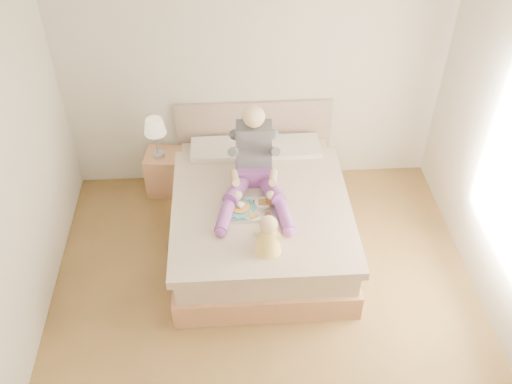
{
  "coord_description": "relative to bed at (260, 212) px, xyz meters",
  "views": [
    {
      "loc": [
        -0.29,
        -3.12,
        4.24
      ],
      "look_at": [
        -0.05,
        0.91,
        0.74
      ],
      "focal_mm": 40.0,
      "sensor_mm": 36.0,
      "label": 1
    }
  ],
  "objects": [
    {
      "name": "bed",
      "position": [
        0.0,
        0.0,
        0.0
      ],
      "size": [
        1.7,
        2.18,
        1.0
      ],
      "color": "#AB754F",
      "rests_on": "ground"
    },
    {
      "name": "baby",
      "position": [
        0.02,
        -0.79,
        0.45
      ],
      "size": [
        0.26,
        0.35,
        0.39
      ],
      "rotation": [
        0.0,
        0.0,
        -0.17
      ],
      "color": "#FFD650",
      "rests_on": "bed"
    },
    {
      "name": "adult",
      "position": [
        -0.05,
        0.06,
        0.54
      ],
      "size": [
        0.72,
        1.03,
        0.85
      ],
      "rotation": [
        0.0,
        0.0,
        -0.05
      ],
      "color": "#703585",
      "rests_on": "bed"
    },
    {
      "name": "nightstand",
      "position": [
        -1.0,
        0.8,
        -0.07
      ],
      "size": [
        0.44,
        0.4,
        0.5
      ],
      "rotation": [
        0.0,
        0.0,
        -0.09
      ],
      "color": "#AB754F",
      "rests_on": "ground"
    },
    {
      "name": "tray",
      "position": [
        -0.11,
        -0.27,
        0.32
      ],
      "size": [
        0.46,
        0.37,
        0.13
      ],
      "rotation": [
        0.0,
        0.0,
        -0.0
      ],
      "color": "silver",
      "rests_on": "bed"
    },
    {
      "name": "lamp",
      "position": [
        -1.05,
        0.77,
        0.54
      ],
      "size": [
        0.23,
        0.23,
        0.47
      ],
      "color": "silver",
      "rests_on": "nightstand"
    },
    {
      "name": "room",
      "position": [
        0.08,
        -1.08,
        1.19
      ],
      "size": [
        4.02,
        4.22,
        2.71
      ],
      "color": "brown",
      "rests_on": "ground"
    }
  ]
}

